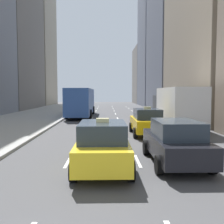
# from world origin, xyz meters

# --- Properties ---
(sidewalk_left) EXTENTS (8.00, 66.00, 0.15)m
(sidewalk_left) POSITION_xyz_m (-7.00, 27.00, 0.07)
(sidewalk_left) COLOR #9E9E99
(sidewalk_left) RESTS_ON ground
(lane_markings) EXTENTS (5.72, 56.00, 0.01)m
(lane_markings) POSITION_xyz_m (2.60, 23.00, 0.01)
(lane_markings) COLOR white
(lane_markings) RESTS_ON ground
(building_row_right) EXTENTS (6.00, 75.96, 32.87)m
(building_row_right) POSITION_xyz_m (12.00, 35.00, 13.03)
(building_row_right) COLOR gray
(building_row_right) RESTS_ON ground
(taxi_lead) EXTENTS (2.02, 4.40, 1.87)m
(taxi_lead) POSITION_xyz_m (1.20, 6.85, 0.88)
(taxi_lead) COLOR yellow
(taxi_lead) RESTS_ON ground
(taxi_second) EXTENTS (2.02, 4.40, 1.87)m
(taxi_second) POSITION_xyz_m (4.00, 14.61, 0.88)
(taxi_second) COLOR yellow
(taxi_second) RESTS_ON ground
(sedan_black_near) EXTENTS (2.02, 4.62, 1.71)m
(sedan_black_near) POSITION_xyz_m (4.00, 7.56, 0.87)
(sedan_black_near) COLOR black
(sedan_black_near) RESTS_ON ground
(city_bus) EXTENTS (2.80, 11.61, 3.25)m
(city_bus) POSITION_xyz_m (-1.61, 28.70, 1.79)
(city_bus) COLOR #2D519E
(city_bus) RESTS_ON ground
(box_truck) EXTENTS (2.58, 8.40, 3.15)m
(box_truck) POSITION_xyz_m (6.80, 17.83, 1.71)
(box_truck) COLOR #262628
(box_truck) RESTS_ON ground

